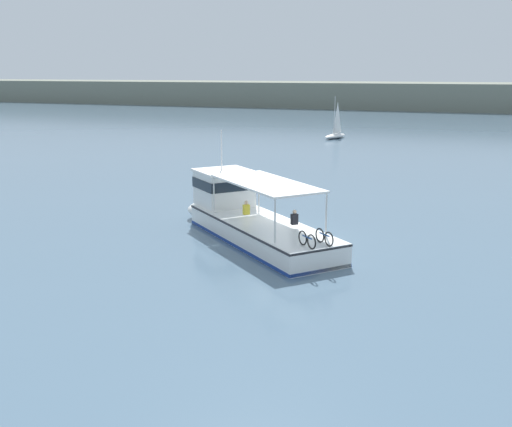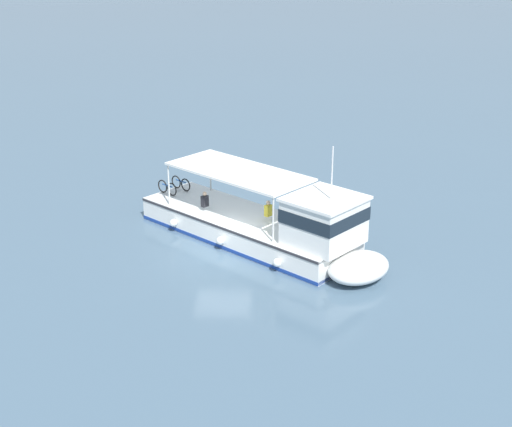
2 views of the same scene
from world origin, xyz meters
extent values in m
plane|color=slate|center=(0.00, 0.00, 0.00)|extent=(400.00, 400.00, 0.00)
cube|color=white|center=(-0.96, -1.63, 0.55)|extent=(10.35, 9.37, 1.10)
ellipsoid|color=white|center=(-5.73, 2.34, 0.55)|extent=(3.57, 3.67, 1.01)
cube|color=navy|center=(-0.96, -1.63, 0.10)|extent=(10.37, 9.40, 0.16)
cube|color=#2D2D33|center=(-0.96, -1.63, 1.02)|extent=(10.39, 9.41, 0.10)
cube|color=white|center=(-4.34, 1.19, 2.05)|extent=(3.74, 3.75, 1.90)
cube|color=#19232D|center=(-4.34, 1.19, 2.38)|extent=(3.81, 3.83, 0.56)
cube|color=white|center=(-4.34, 1.19, 3.06)|extent=(3.96, 3.98, 0.12)
cube|color=white|center=(-0.61, -1.92, 3.15)|extent=(7.03, 6.55, 0.10)
cylinder|color=silver|center=(-3.98, -0.88, 2.10)|extent=(0.08, 0.08, 2.00)
cylinder|color=silver|center=(-2.24, 1.21, 2.10)|extent=(0.08, 0.08, 2.00)
cylinder|color=silver|center=(1.02, -5.04, 2.10)|extent=(0.08, 0.08, 2.00)
cylinder|color=silver|center=(2.75, -2.95, 2.10)|extent=(0.08, 0.08, 2.00)
cylinder|color=silver|center=(-4.57, 1.38, 4.22)|extent=(0.06, 0.06, 2.20)
sphere|color=white|center=(-2.43, 1.91, 0.50)|extent=(0.36, 0.36, 0.36)
sphere|color=white|center=(0.10, -0.20, 0.50)|extent=(0.36, 0.36, 0.36)
sphere|color=white|center=(2.49, -2.18, 0.50)|extent=(0.36, 0.36, 0.36)
torus|color=black|center=(2.25, -4.88, 1.43)|extent=(0.55, 0.47, 0.66)
torus|color=black|center=(2.79, -5.33, 1.43)|extent=(0.55, 0.47, 0.66)
cylinder|color=#1E478C|center=(2.52, -5.11, 1.55)|extent=(0.58, 0.49, 0.06)
torus|color=black|center=(2.83, -4.19, 1.43)|extent=(0.55, 0.47, 0.66)
torus|color=black|center=(3.36, -4.64, 1.43)|extent=(0.55, 0.47, 0.66)
cylinder|color=#1E478C|center=(3.10, -4.42, 1.55)|extent=(0.58, 0.49, 0.06)
cube|color=black|center=(1.00, -2.28, 1.56)|extent=(0.37, 0.39, 0.52)
sphere|color=beige|center=(1.00, -2.28, 1.93)|extent=(0.20, 0.20, 0.20)
cube|color=yellow|center=(-1.97, -1.24, 1.56)|extent=(0.37, 0.39, 0.52)
sphere|color=beige|center=(-1.97, -1.24, 1.93)|extent=(0.20, 0.20, 0.20)
camera|label=1|loc=(9.86, -29.07, 8.49)|focal=42.25mm
camera|label=2|loc=(-2.79, 28.71, 13.23)|focal=50.53mm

